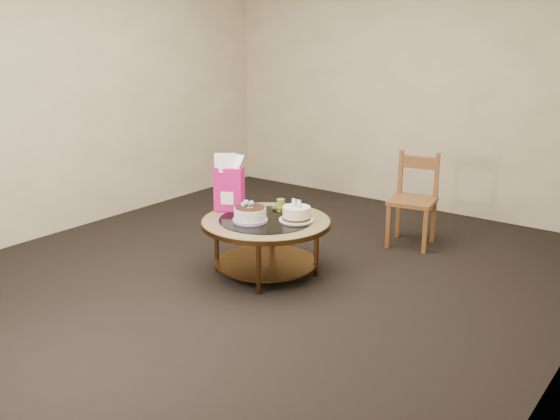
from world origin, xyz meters
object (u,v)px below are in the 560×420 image
Objects in this scene: gift_bag at (229,183)px; dining_chair at (414,199)px; coffee_table at (266,229)px; cream_cake at (296,214)px; decorated_cake at (250,215)px.

gift_bag is 0.56× the size of dining_chair.
coffee_table is 0.27m from cream_cake.
dining_chair is (0.41, 1.24, -0.09)m from cream_cake.
coffee_table is at bearing 60.20° from decorated_cake.
coffee_table is 1.23× the size of dining_chair.
cream_cake reaches higher than decorated_cake.
cream_cake is at bearing -16.36° from gift_bag.
gift_bag reaches higher than coffee_table.
gift_bag is (-0.61, -0.09, 0.17)m from cream_cake.
gift_bag is at bearing 176.42° from coffee_table.
cream_cake is at bearing 39.93° from decorated_cake.
decorated_cake is at bearing -133.29° from cream_cake.
cream_cake is 1.31m from dining_chair.
coffee_table is at bearing -125.64° from dining_chair.
dining_chair is at bearing 65.46° from coffee_table.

